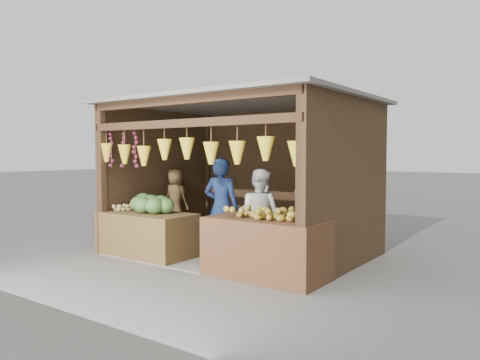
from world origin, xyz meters
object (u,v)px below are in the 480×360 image
at_px(counter_right, 266,248).
at_px(woman_standing, 260,215).
at_px(counter_left, 147,234).
at_px(man_standing, 221,208).
at_px(vendor_seated, 176,198).

height_order(counter_right, woman_standing, woman_standing).
xyz_separation_m(counter_left, counter_right, (2.41, -0.01, 0.05)).
distance_m(counter_right, man_standing, 1.53).
bearing_deg(woman_standing, man_standing, 22.41).
bearing_deg(counter_right, vendor_seated, 157.03).
xyz_separation_m(counter_left, vendor_seated, (-0.49, 1.22, 0.49)).
height_order(counter_left, man_standing, man_standing).
distance_m(woman_standing, vendor_seated, 2.25).
height_order(counter_left, vendor_seated, vendor_seated).
bearing_deg(counter_left, counter_right, -0.18).
height_order(counter_right, man_standing, man_standing).
bearing_deg(vendor_seated, man_standing, 161.58).
relative_size(counter_left, vendor_seated, 1.44).
height_order(man_standing, woman_standing, man_standing).
bearing_deg(woman_standing, counter_right, 129.75).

